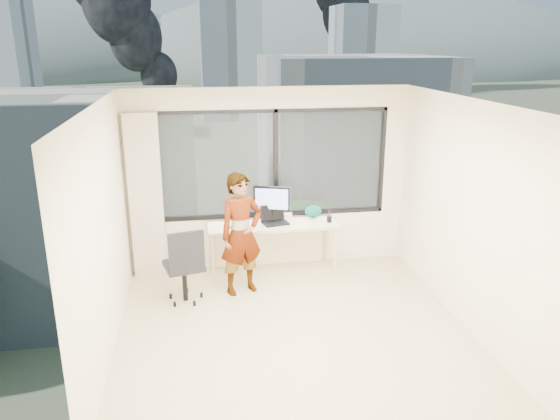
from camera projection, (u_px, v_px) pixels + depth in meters
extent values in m
cube|color=beige|center=(294.00, 331.00, 6.19)|extent=(4.00, 4.00, 0.01)
cube|color=white|center=(296.00, 103.00, 5.40)|extent=(4.00, 4.00, 0.01)
cube|color=beige|center=(346.00, 313.00, 3.91)|extent=(4.00, 0.01, 2.60)
cube|color=beige|center=(103.00, 235.00, 5.49)|extent=(0.01, 4.00, 2.60)
cube|color=beige|center=(467.00, 215.00, 6.10)|extent=(0.01, 4.00, 2.60)
cube|color=beige|center=(146.00, 197.00, 7.35)|extent=(0.45, 0.14, 2.30)
cube|color=tan|center=(273.00, 248.00, 7.64)|extent=(1.80, 0.60, 0.75)
imported|color=#2D2D33|center=(241.00, 234.00, 6.93)|extent=(0.69, 0.57, 1.62)
cube|color=white|center=(278.00, 214.00, 7.77)|extent=(0.39, 0.35, 0.08)
cube|color=black|center=(228.00, 228.00, 7.33)|extent=(0.11, 0.05, 0.01)
cylinder|color=black|center=(329.00, 219.00, 7.56)|extent=(0.08, 0.08, 0.09)
ellipsoid|color=#0B473E|center=(313.00, 211.00, 7.74)|extent=(0.25, 0.14, 0.18)
cube|color=#515B3D|center=(197.00, 118.00, 123.33)|extent=(400.00, 400.00, 0.04)
cube|color=beige|center=(74.00, 203.00, 35.16)|extent=(16.00, 12.00, 14.00)
cube|color=white|center=(350.00, 154.00, 45.59)|extent=(14.00, 13.00, 16.00)
cube|color=silver|center=(230.00, 50.00, 120.01)|extent=(13.00, 13.00, 30.00)
cube|color=silver|center=(362.00, 56.00, 145.09)|extent=(15.00, 15.00, 26.00)
ellipsoid|color=slate|center=(358.00, 70.00, 326.78)|extent=(300.00, 220.00, 96.00)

